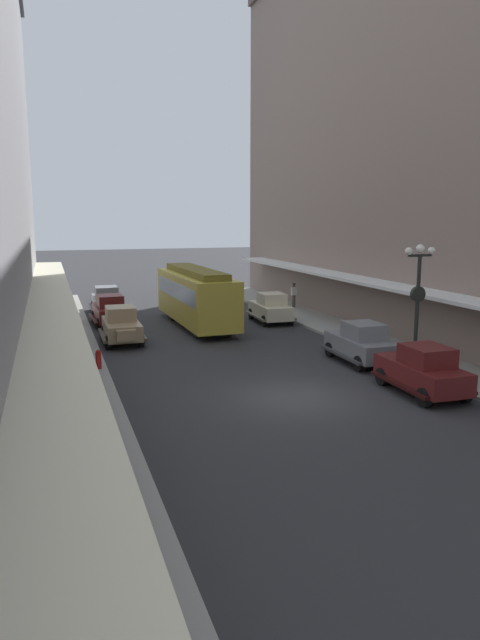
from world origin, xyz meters
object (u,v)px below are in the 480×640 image
(pedestrian_1, at_px, (82,365))
(parked_car_4, at_px, (110,309))
(parked_car_3, at_px, (271,307))
(pedestrian_2, at_px, (53,376))
(parked_car_1, at_px, (106,299))
(parked_car_2, at_px, (361,342))
(lamp_post_with_clock, at_px, (417,300))
(pedestrian_3, at_px, (65,305))
(parked_car_0, at_px, (121,324))
(pedestrian_0, at_px, (294,295))
(fire_hydrant, at_px, (98,359))
(parked_car_5, at_px, (422,369))
(streetcar, at_px, (196,295))

(pedestrian_1, bearing_deg, parked_car_4, 79.91)
(parked_car_3, height_order, pedestrian_2, parked_car_3)
(parked_car_1, bearing_deg, parked_car_2, -61.39)
(parked_car_1, xyz_separation_m, pedestrian_2, (-3.65, -18.87, 0.05))
(parked_car_4, relative_size, lamp_post_with_clock, 0.83)
(parked_car_2, bearing_deg, pedestrian_3, 128.67)
(pedestrian_1, relative_size, pedestrian_2, 1.02)
(parked_car_1, bearing_deg, parked_car_4, -92.89)
(parked_car_1, height_order, pedestrian_3, parked_car_1)
(parked_car_0, xyz_separation_m, parked_car_3, (9.43, 2.91, 0.00))
(parked_car_0, xyz_separation_m, parked_car_4, (-0.05, 5.20, 0.00))
(pedestrian_0, bearing_deg, fire_hydrant, -138.79)
(parked_car_5, relative_size, streetcar, 0.44)
(parked_car_0, bearing_deg, pedestrian_2, -110.52)
(parked_car_2, height_order, pedestrian_0, parked_car_2)
(parked_car_2, relative_size, pedestrian_0, 2.56)
(parked_car_1, xyz_separation_m, lamp_post_with_clock, (10.94, -19.00, 2.04))
(pedestrian_0, relative_size, pedestrian_2, 1.02)
(parked_car_1, distance_m, parked_car_4, 4.37)
(lamp_post_with_clock, xyz_separation_m, fire_hydrant, (-12.75, 3.87, -2.42))
(parked_car_3, distance_m, streetcar, 4.78)
(parked_car_4, distance_m, streetcar, 5.35)
(parked_car_1, relative_size, streetcar, 0.44)
(streetcar, bearing_deg, fire_hydrant, -126.57)
(parked_car_3, bearing_deg, fire_hydrant, -142.53)
(streetcar, relative_size, pedestrian_3, 5.78)
(fire_hydrant, xyz_separation_m, pedestrian_2, (-1.84, -3.73, 0.43))
(lamp_post_with_clock, distance_m, pedestrian_0, 16.77)
(streetcar, xyz_separation_m, pedestrian_1, (-7.16, -11.13, -0.89))
(parked_car_4, bearing_deg, pedestrian_2, -103.32)
(parked_car_0, relative_size, pedestrian_0, 2.56)
(parked_car_0, height_order, pedestrian_0, parked_car_0)
(parked_car_3, relative_size, pedestrian_1, 2.59)
(parked_car_3, relative_size, parked_car_4, 1.00)
(pedestrian_3, bearing_deg, streetcar, -31.42)
(streetcar, bearing_deg, parked_car_5, -73.45)
(parked_car_5, relative_size, pedestrian_3, 2.57)
(pedestrian_1, bearing_deg, parked_car_3, 42.89)
(pedestrian_2, bearing_deg, lamp_post_with_clock, -0.53)
(parked_car_5, height_order, fire_hydrant, parked_car_5)
(lamp_post_with_clock, distance_m, pedestrian_1, 13.73)
(fire_hydrant, distance_m, pedestrian_0, 19.28)
(pedestrian_1, bearing_deg, parked_car_1, 81.67)
(parked_car_0, relative_size, parked_car_3, 0.99)
(parked_car_4, relative_size, pedestrian_3, 2.58)
(parked_car_0, relative_size, lamp_post_with_clock, 0.83)
(parked_car_1, bearing_deg, pedestrian_0, -10.88)
(parked_car_3, relative_size, parked_car_5, 1.01)
(parked_car_3, xyz_separation_m, streetcar, (-4.68, 0.13, 0.96))
(parked_car_4, bearing_deg, streetcar, -24.23)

